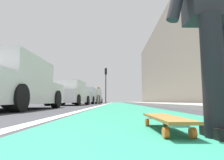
{
  "coord_description": "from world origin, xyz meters",
  "views": [
    {
      "loc": [
        -0.33,
        0.32,
        0.23
      ],
      "look_at": [
        8.7,
        0.51,
        1.25
      ],
      "focal_mm": 30.66,
      "sensor_mm": 36.0,
      "label": 1
    }
  ],
  "objects_px": {
    "parked_car_near": "(12,85)",
    "traffic_light": "(106,79)",
    "parked_car_mid": "(69,94)",
    "parked_car_end": "(94,98)",
    "skateboard": "(165,119)",
    "skater_person": "(213,7)",
    "parked_car_far": "(86,96)",
    "pedestrian_distant": "(99,94)"
  },
  "relations": [
    {
      "from": "skateboard",
      "to": "parked_car_mid",
      "type": "height_order",
      "value": "parked_car_mid"
    },
    {
      "from": "pedestrian_distant",
      "to": "parked_car_end",
      "type": "bearing_deg",
      "value": 9.18
    },
    {
      "from": "parked_car_mid",
      "to": "pedestrian_distant",
      "type": "relative_size",
      "value": 2.92
    },
    {
      "from": "parked_car_end",
      "to": "skateboard",
      "type": "bearing_deg",
      "value": -172.04
    },
    {
      "from": "parked_car_mid",
      "to": "pedestrian_distant",
      "type": "height_order",
      "value": "pedestrian_distant"
    },
    {
      "from": "skater_person",
      "to": "parked_car_far",
      "type": "distance_m",
      "value": 16.74
    },
    {
      "from": "skater_person",
      "to": "parked_car_end",
      "type": "xyz_separation_m",
      "value": [
        23.27,
        3.58,
        -0.23
      ]
    },
    {
      "from": "parked_car_end",
      "to": "pedestrian_distant",
      "type": "height_order",
      "value": "pedestrian_distant"
    },
    {
      "from": "parked_car_mid",
      "to": "pedestrian_distant",
      "type": "xyz_separation_m",
      "value": [
        4.32,
        -1.42,
        0.16
      ]
    },
    {
      "from": "parked_car_near",
      "to": "parked_car_end",
      "type": "xyz_separation_m",
      "value": [
        19.26,
        -0.14,
        0.01
      ]
    },
    {
      "from": "parked_car_end",
      "to": "pedestrian_distant",
      "type": "relative_size",
      "value": 2.71
    },
    {
      "from": "parked_car_end",
      "to": "pedestrian_distant",
      "type": "xyz_separation_m",
      "value": [
        -8.51,
        -1.38,
        0.15
      ]
    },
    {
      "from": "parked_car_mid",
      "to": "parked_car_end",
      "type": "bearing_deg",
      "value": -0.2
    },
    {
      "from": "parked_car_end",
      "to": "traffic_light",
      "type": "relative_size",
      "value": 0.92
    },
    {
      "from": "skateboard",
      "to": "parked_car_mid",
      "type": "relative_size",
      "value": 0.19
    },
    {
      "from": "skater_person",
      "to": "parked_car_far",
      "type": "height_order",
      "value": "skater_person"
    },
    {
      "from": "skateboard",
      "to": "parked_car_near",
      "type": "relative_size",
      "value": 0.2
    },
    {
      "from": "skateboard",
      "to": "skater_person",
      "type": "distance_m",
      "value": 0.92
    },
    {
      "from": "skater_person",
      "to": "parked_car_far",
      "type": "xyz_separation_m",
      "value": [
        16.36,
        3.54,
        -0.21
      ]
    },
    {
      "from": "parked_car_far",
      "to": "pedestrian_distant",
      "type": "height_order",
      "value": "pedestrian_distant"
    },
    {
      "from": "skateboard",
      "to": "pedestrian_distant",
      "type": "relative_size",
      "value": 0.56
    },
    {
      "from": "skateboard",
      "to": "skater_person",
      "type": "height_order",
      "value": "skater_person"
    },
    {
      "from": "parked_car_near",
      "to": "traffic_light",
      "type": "distance_m",
      "value": 18.68
    },
    {
      "from": "skater_person",
      "to": "parked_car_near",
      "type": "relative_size",
      "value": 0.38
    },
    {
      "from": "parked_car_near",
      "to": "parked_car_mid",
      "type": "distance_m",
      "value": 6.44
    },
    {
      "from": "parked_car_far",
      "to": "parked_car_mid",
      "type": "bearing_deg",
      "value": 179.19
    },
    {
      "from": "skater_person",
      "to": "traffic_light",
      "type": "xyz_separation_m",
      "value": [
        22.46,
        2.01,
        2.1
      ]
    },
    {
      "from": "pedestrian_distant",
      "to": "parked_car_near",
      "type": "bearing_deg",
      "value": 172.0
    },
    {
      "from": "parked_car_near",
      "to": "parked_car_far",
      "type": "height_order",
      "value": "parked_car_far"
    },
    {
      "from": "skater_person",
      "to": "parked_car_end",
      "type": "distance_m",
      "value": 23.55
    },
    {
      "from": "parked_car_far",
      "to": "pedestrian_distant",
      "type": "bearing_deg",
      "value": -139.99
    },
    {
      "from": "parked_car_near",
      "to": "pedestrian_distant",
      "type": "relative_size",
      "value": 2.88
    },
    {
      "from": "skater_person",
      "to": "parked_car_mid",
      "type": "relative_size",
      "value": 0.37
    },
    {
      "from": "skateboard",
      "to": "parked_car_end",
      "type": "height_order",
      "value": "parked_car_end"
    },
    {
      "from": "parked_car_near",
      "to": "parked_car_mid",
      "type": "height_order",
      "value": "parked_car_mid"
    },
    {
      "from": "parked_car_mid",
      "to": "parked_car_end",
      "type": "distance_m",
      "value": 12.83
    },
    {
      "from": "skateboard",
      "to": "skater_person",
      "type": "bearing_deg",
      "value": -113.36
    },
    {
      "from": "skater_person",
      "to": "pedestrian_distant",
      "type": "xyz_separation_m",
      "value": [
        14.77,
        2.2,
        -0.08
      ]
    },
    {
      "from": "pedestrian_distant",
      "to": "skateboard",
      "type": "bearing_deg",
      "value": -172.76
    },
    {
      "from": "skater_person",
      "to": "pedestrian_distant",
      "type": "bearing_deg",
      "value": 8.49
    },
    {
      "from": "parked_car_near",
      "to": "parked_car_end",
      "type": "height_order",
      "value": "parked_car_end"
    },
    {
      "from": "parked_car_mid",
      "to": "traffic_light",
      "type": "relative_size",
      "value": 0.99
    }
  ]
}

